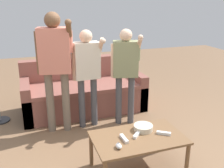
{
  "coord_description": "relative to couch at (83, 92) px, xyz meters",
  "views": [
    {
      "loc": [
        -0.8,
        -2.48,
        1.82
      ],
      "look_at": [
        0.15,
        0.29,
        0.83
      ],
      "focal_mm": 41.46,
      "sensor_mm": 36.0,
      "label": 1
    }
  ],
  "objects": [
    {
      "name": "player_left",
      "position": [
        -0.49,
        -0.63,
        0.74
      ],
      "size": [
        0.48,
        0.42,
        1.65
      ],
      "color": "#756656",
      "rests_on": "ground"
    },
    {
      "name": "game_remote_wand_near",
      "position": [
        0.17,
        -1.81,
        0.14
      ],
      "size": [
        0.13,
        0.13,
        0.03
      ],
      "color": "white",
      "rests_on": "coffee_table"
    },
    {
      "name": "game_remote_wand_spare",
      "position": [
        0.02,
        -1.84,
        0.14
      ],
      "size": [
        0.04,
        0.17,
        0.03
      ],
      "color": "white",
      "rests_on": "coffee_table"
    },
    {
      "name": "couch",
      "position": [
        0.0,
        0.0,
        0.0
      ],
      "size": [
        1.97,
        0.86,
        0.83
      ],
      "color": "brown",
      "rests_on": "ground"
    },
    {
      "name": "coffee_table",
      "position": [
        0.18,
        -1.83,
        0.08
      ],
      "size": [
        0.96,
        0.59,
        0.42
      ],
      "color": "brown",
      "rests_on": "ground"
    },
    {
      "name": "ground_plane",
      "position": [
        -0.06,
        -1.53,
        -0.29
      ],
      "size": [
        12.0,
        12.0,
        0.0
      ],
      "primitive_type": "plane",
      "color": "brown"
    },
    {
      "name": "game_remote_nunchuk",
      "position": [
        -0.09,
        -1.96,
        0.15
      ],
      "size": [
        0.06,
        0.09,
        0.05
      ],
      "color": "white",
      "rests_on": "coffee_table"
    },
    {
      "name": "player_center",
      "position": [
        -0.07,
        -0.62,
        0.59
      ],
      "size": [
        0.43,
        0.32,
        1.41
      ],
      "color": "#47474C",
      "rests_on": "ground"
    },
    {
      "name": "snack_bowl",
      "position": [
        0.29,
        -1.71,
        0.16
      ],
      "size": [
        0.21,
        0.21,
        0.06
      ],
      "primitive_type": "cylinder",
      "color": "beige",
      "rests_on": "coffee_table"
    },
    {
      "name": "game_remote_wand_far",
      "position": [
        0.46,
        -1.87,
        0.14
      ],
      "size": [
        0.14,
        0.11,
        0.03
      ],
      "color": "white",
      "rests_on": "coffee_table"
    },
    {
      "name": "player_right",
      "position": [
        0.47,
        -0.71,
        0.59
      ],
      "size": [
        0.41,
        0.37,
        1.41
      ],
      "color": "#47474C",
      "rests_on": "ground"
    }
  ]
}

